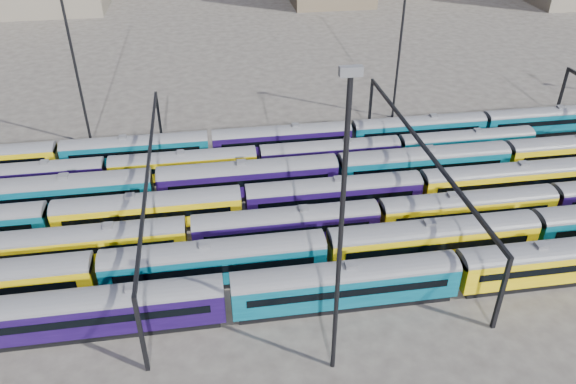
{
  "coord_description": "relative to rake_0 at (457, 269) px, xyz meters",
  "views": [
    {
      "loc": [
        -13.52,
        -52.36,
        36.83
      ],
      "look_at": [
        -5.18,
        0.31,
        3.0
      ],
      "focal_mm": 35.0,
      "sensor_mm": 36.0,
      "label": 1
    }
  ],
  "objects": [
    {
      "name": "rake_5",
      "position": [
        -25.25,
        25.0,
        -0.36
      ],
      "size": [
        92.86,
        2.72,
        4.57
      ],
      "color": "black",
      "rests_on": "ground"
    },
    {
      "name": "rake_4",
      "position": [
        -17.63,
        20.0,
        0.06
      ],
      "size": [
        108.71,
        3.18,
        5.37
      ],
      "color": "black",
      "rests_on": "ground"
    },
    {
      "name": "gantry_2",
      "position": [
        1.61,
        15.0,
        4.03
      ],
      "size": [
        0.35,
        40.35,
        8.03
      ],
      "color": "black",
      "rests_on": "ground"
    },
    {
      "name": "ground",
      "position": [
        -8.39,
        15.0,
        -2.76
      ],
      "size": [
        500.0,
        500.0,
        0.0
      ],
      "primitive_type": "plane",
      "color": "#3C3632",
      "rests_on": "ground"
    },
    {
      "name": "rake_1",
      "position": [
        10.49,
        5.0,
        0.06
      ],
      "size": [
        130.59,
        3.18,
        5.37
      ],
      "color": "black",
      "rests_on": "ground"
    },
    {
      "name": "mast_2",
      "position": [
        -13.39,
        -7.0,
        11.21
      ],
      "size": [
        1.4,
        0.5,
        25.6
      ],
      "color": "black",
      "rests_on": "ground"
    },
    {
      "name": "mast_3",
      "position": [
        6.61,
        39.0,
        11.21
      ],
      "size": [
        1.4,
        0.5,
        25.6
      ],
      "color": "black",
      "rests_on": "ground"
    },
    {
      "name": "mast_1",
      "position": [
        -38.39,
        37.0,
        11.21
      ],
      "size": [
        1.4,
        0.5,
        25.6
      ],
      "color": "black",
      "rests_on": "ground"
    },
    {
      "name": "gantry_1",
      "position": [
        -28.39,
        15.0,
        4.03
      ],
      "size": [
        0.35,
        40.35,
        8.03
      ],
      "color": "black",
      "rests_on": "ground"
    },
    {
      "name": "rake_6",
      "position": [
        -12.07,
        30.0,
        -0.27
      ],
      "size": [
        134.96,
        2.82,
        4.74
      ],
      "color": "black",
      "rests_on": "ground"
    },
    {
      "name": "rake_0",
      "position": [
        0.0,
        0.0,
        0.0
      ],
      "size": [
        127.95,
        3.12,
        5.26
      ],
      "color": "black",
      "rests_on": "ground"
    },
    {
      "name": "rake_2",
      "position": [
        -4.54,
        10.0,
        -0.17
      ],
      "size": [
        120.45,
        2.94,
        4.94
      ],
      "color": "black",
      "rests_on": "ground"
    },
    {
      "name": "rake_3",
      "position": [
        -18.68,
        15.0,
        -0.1
      ],
      "size": [
        123.51,
        3.01,
        5.07
      ],
      "color": "black",
      "rests_on": "ground"
    }
  ]
}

